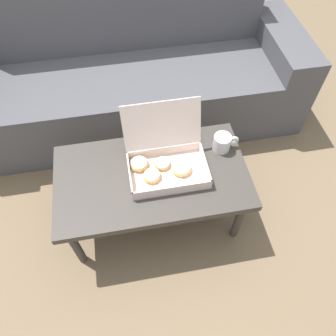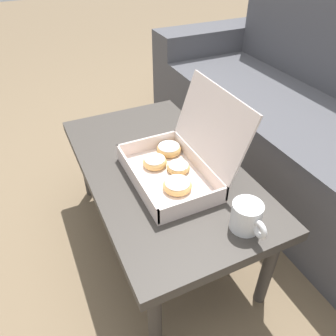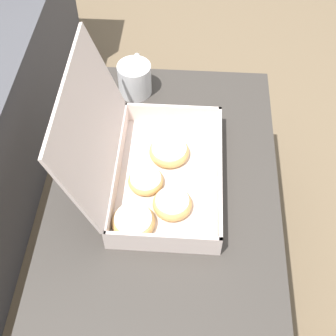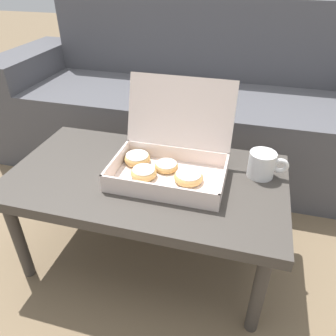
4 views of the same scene
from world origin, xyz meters
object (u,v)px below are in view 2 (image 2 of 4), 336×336
Objects in this scene: couch at (322,137)px; coffee_table at (160,175)px; coffee_mug at (247,217)px; pastry_box at (178,160)px.

couch is 0.88m from coffee_table.
coffee_mug is at bearing 14.99° from coffee_table.
coffee_mug is (0.40, -0.77, 0.15)m from couch.
pastry_box is at bearing -85.40° from couch.
pastry_box reaches higher than coffee_mug.
pastry_box is 2.83× the size of coffee_mug.
pastry_box is at bearing 31.13° from coffee_table.
coffee_table is 7.16× the size of coffee_mug.
coffee_mug is at bearing -62.42° from couch.
pastry_box is at bearing -168.68° from coffee_mug.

